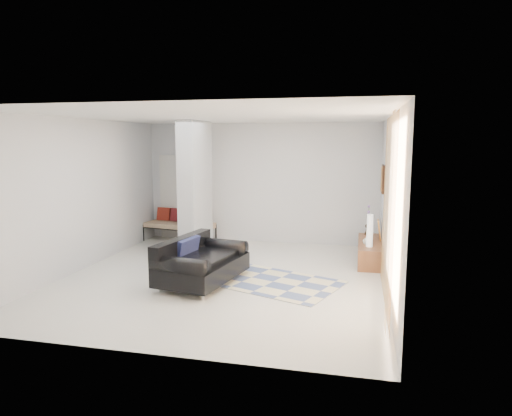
# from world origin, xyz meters

# --- Properties ---
(floor) EXTENTS (6.00, 6.00, 0.00)m
(floor) POSITION_xyz_m (0.00, 0.00, 0.00)
(floor) COLOR silver
(floor) RESTS_ON ground
(ceiling) EXTENTS (6.00, 6.00, 0.00)m
(ceiling) POSITION_xyz_m (0.00, 0.00, 2.80)
(ceiling) COLOR white
(ceiling) RESTS_ON wall_back
(wall_back) EXTENTS (6.00, 0.00, 6.00)m
(wall_back) POSITION_xyz_m (0.00, 3.00, 1.40)
(wall_back) COLOR silver
(wall_back) RESTS_ON ground
(wall_front) EXTENTS (6.00, 0.00, 6.00)m
(wall_front) POSITION_xyz_m (0.00, -3.00, 1.40)
(wall_front) COLOR silver
(wall_front) RESTS_ON ground
(wall_left) EXTENTS (0.00, 6.00, 6.00)m
(wall_left) POSITION_xyz_m (-2.75, 0.00, 1.40)
(wall_left) COLOR silver
(wall_left) RESTS_ON ground
(wall_right) EXTENTS (0.00, 6.00, 6.00)m
(wall_right) POSITION_xyz_m (2.75, 0.00, 1.40)
(wall_right) COLOR silver
(wall_right) RESTS_ON ground
(partition_column) EXTENTS (0.35, 1.20, 2.80)m
(partition_column) POSITION_xyz_m (-1.10, 1.60, 1.40)
(partition_column) COLOR #A1A5A8
(partition_column) RESTS_ON floor
(hallway_door) EXTENTS (0.85, 0.06, 2.04)m
(hallway_door) POSITION_xyz_m (-2.10, 2.96, 1.02)
(hallway_door) COLOR silver
(hallway_door) RESTS_ON floor
(curtain) EXTENTS (0.00, 2.55, 2.55)m
(curtain) POSITION_xyz_m (2.67, -1.15, 1.45)
(curtain) COLOR #FFAD43
(curtain) RESTS_ON wall_right
(wall_art) EXTENTS (0.04, 0.45, 0.55)m
(wall_art) POSITION_xyz_m (2.72, 1.70, 1.65)
(wall_art) COLOR #381C0F
(wall_art) RESTS_ON wall_right
(media_console) EXTENTS (0.45, 1.69, 0.80)m
(media_console) POSITION_xyz_m (2.52, 1.70, 0.21)
(media_console) COLOR brown
(media_console) RESTS_ON floor
(loveseat) EXTENTS (1.27, 1.84, 0.76)m
(loveseat) POSITION_xyz_m (-0.32, -0.39, 0.35)
(loveseat) COLOR silver
(loveseat) RESTS_ON floor
(daybed) EXTENTS (1.74, 0.94, 0.77)m
(daybed) POSITION_xyz_m (-1.92, 2.63, 0.42)
(daybed) COLOR black
(daybed) RESTS_ON floor
(area_rug) EXTENTS (2.52, 2.10, 0.01)m
(area_rug) POSITION_xyz_m (0.90, -0.09, 0.01)
(area_rug) COLOR beige
(area_rug) RESTS_ON floor
(cylinder_lamp) EXTENTS (0.11, 0.11, 0.62)m
(cylinder_lamp) POSITION_xyz_m (2.50, 1.25, 0.71)
(cylinder_lamp) COLOR white
(cylinder_lamp) RESTS_ON media_console
(bronze_figurine) EXTENTS (0.12, 0.12, 0.22)m
(bronze_figurine) POSITION_xyz_m (2.47, 2.39, 0.51)
(bronze_figurine) COLOR #302115
(bronze_figurine) RESTS_ON media_console
(vase) EXTENTS (0.21, 0.21, 0.19)m
(vase) POSITION_xyz_m (2.47, 1.39, 0.50)
(vase) COLOR white
(vase) RESTS_ON media_console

